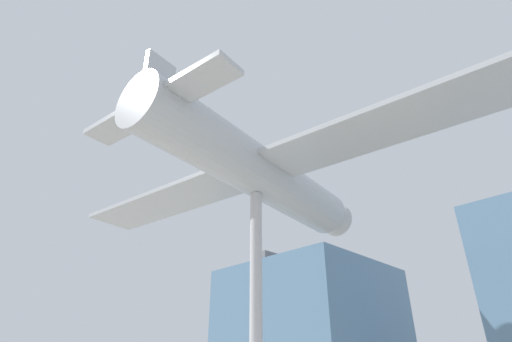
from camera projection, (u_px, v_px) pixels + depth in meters
name	position (u px, v px, depth m)	size (l,w,h in m)	color
glass_pavilion_left	(312.00, 335.00, 28.42)	(10.62, 10.43, 9.71)	slate
support_pylon_central	(256.00, 304.00, 13.19)	(0.43, 0.43, 7.99)	#B7B7BC
suspended_airplane	(259.00, 173.00, 15.65)	(19.13, 13.04, 2.95)	#B2B7BC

